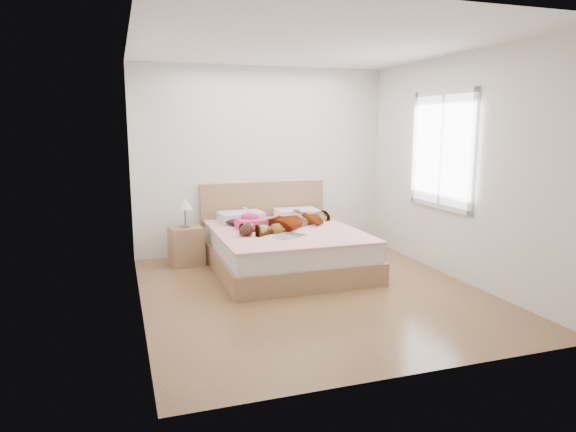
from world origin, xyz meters
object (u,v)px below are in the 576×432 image
at_px(phone, 247,209).
at_px(magazine, 290,236).
at_px(towel, 251,222).
at_px(nightstand, 186,243).
at_px(coffee_mug, 264,230).
at_px(plush_toy, 247,229).
at_px(woman, 292,219).
at_px(bed, 283,246).

height_order(phone, magazine, phone).
relative_size(towel, nightstand, 0.45).
height_order(coffee_mug, plush_toy, plush_toy).
bearing_deg(towel, magazine, -62.93).
bearing_deg(woman, coffee_mug, -85.26).
bearing_deg(phone, plush_toy, -132.58).
xyz_separation_m(bed, magazine, (-0.07, -0.48, 0.24)).
relative_size(bed, nightstand, 2.37).
bearing_deg(towel, plush_toy, -111.93).
height_order(magazine, plush_toy, plush_toy).
bearing_deg(plush_toy, phone, 76.08).
height_order(woman, phone, phone).
distance_m(woman, bed, 0.37).
height_order(plush_toy, nightstand, nightstand).
bearing_deg(phone, bed, -81.80).
relative_size(bed, magazine, 4.55).
xyz_separation_m(bed, plush_toy, (-0.54, -0.26, 0.31)).
bearing_deg(woman, plush_toy, -92.11).
xyz_separation_m(woman, coffee_mug, (-0.46, -0.30, -0.06)).
bearing_deg(towel, woman, -5.82).
height_order(phone, towel, phone).
bearing_deg(nightstand, plush_toy, -52.48).
relative_size(phone, coffee_mug, 0.81).
distance_m(coffee_mug, plush_toy, 0.23).
relative_size(woman, nightstand, 1.71).
xyz_separation_m(phone, coffee_mug, (0.04, -0.70, -0.14)).
xyz_separation_m(towel, coffee_mug, (0.07, -0.36, -0.03)).
bearing_deg(woman, bed, -89.87).
height_order(woman, nightstand, nightstand).
distance_m(phone, coffee_mug, 0.72).
xyz_separation_m(towel, magazine, (0.31, -0.61, -0.07)).
height_order(magazine, nightstand, nightstand).
height_order(phone, coffee_mug, phone).
xyz_separation_m(towel, nightstand, (-0.77, 0.40, -0.30)).
distance_m(towel, magazine, 0.69).
bearing_deg(phone, nightstand, 147.18).
height_order(bed, plush_toy, bed).
distance_m(towel, coffee_mug, 0.36).
relative_size(bed, coffee_mug, 16.95).
height_order(towel, magazine, towel).
distance_m(phone, bed, 0.73).
bearing_deg(nightstand, phone, -4.16).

